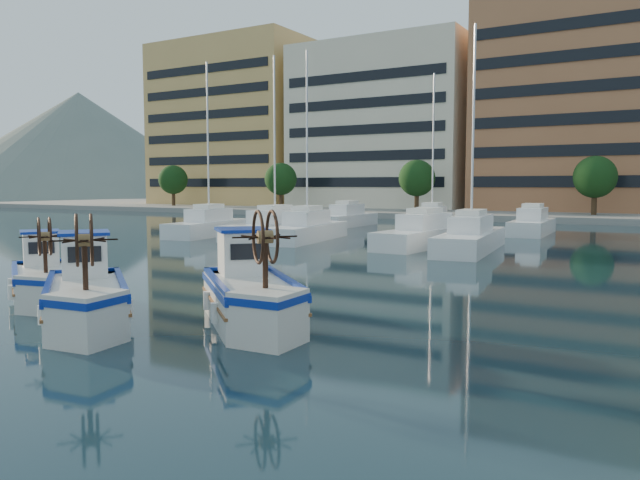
% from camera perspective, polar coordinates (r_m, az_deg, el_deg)
% --- Properties ---
extents(ground, '(300.00, 300.00, 0.00)m').
position_cam_1_polar(ground, '(16.34, -16.03, -7.14)').
color(ground, '#172E3D').
rests_on(ground, ground).
extents(hill_west, '(180.00, 180.00, 60.00)m').
position_cam_1_polar(hill_west, '(194.00, -20.96, 3.67)').
color(hill_west, slate).
rests_on(hill_west, ground).
extents(yacht_marina, '(37.81, 22.98, 11.50)m').
position_cam_1_polar(yacht_marina, '(40.61, 10.92, 0.88)').
color(yacht_marina, white).
rests_on(yacht_marina, ground).
extents(fishing_boat_a, '(4.16, 3.50, 2.54)m').
position_cam_1_polar(fishing_boat_a, '(20.19, -23.98, -3.07)').
color(fishing_boat_a, silver).
rests_on(fishing_boat_a, ground).
extents(fishing_boat_b, '(4.46, 4.08, 2.79)m').
position_cam_1_polar(fishing_boat_b, '(16.35, -20.62, -4.52)').
color(fishing_boat_b, silver).
rests_on(fishing_boat_b, ground).
extents(fishing_boat_c, '(4.49, 4.36, 2.87)m').
position_cam_1_polar(fishing_boat_c, '(15.54, -6.45, -4.62)').
color(fishing_boat_c, silver).
rests_on(fishing_boat_c, ground).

